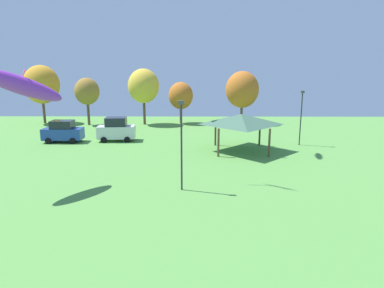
{
  "coord_description": "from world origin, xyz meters",
  "views": [
    {
      "loc": [
        1.01,
        3.2,
        7.84
      ],
      "look_at": [
        0.89,
        16.23,
        4.96
      ],
      "focal_mm": 32.0,
      "sensor_mm": 36.0,
      "label": 1
    }
  ],
  "objects_px": {
    "light_post_1": "(301,114)",
    "treeline_tree_1": "(87,92)",
    "park_pavilion": "(241,119)",
    "treeline_tree_0": "(42,85)",
    "light_post_0": "(181,140)",
    "parked_car_second_from_left": "(116,130)",
    "treeline_tree_2": "(144,86)",
    "treeline_tree_3": "(181,96)",
    "parked_car_leftmost": "(63,132)",
    "kite_flying_2": "(22,86)",
    "treeline_tree_4": "(242,90)"
  },
  "relations": [
    {
      "from": "light_post_0",
      "to": "treeline_tree_2",
      "type": "height_order",
      "value": "treeline_tree_2"
    },
    {
      "from": "kite_flying_2",
      "to": "parked_car_second_from_left",
      "type": "bearing_deg",
      "value": 82.01
    },
    {
      "from": "parked_car_second_from_left",
      "to": "treeline_tree_1",
      "type": "distance_m",
      "value": 13.13
    },
    {
      "from": "park_pavilion",
      "to": "treeline_tree_1",
      "type": "xyz_separation_m",
      "value": [
        -19.51,
        15.46,
        1.63
      ]
    },
    {
      "from": "light_post_0",
      "to": "treeline_tree_1",
      "type": "relative_size",
      "value": 0.89
    },
    {
      "from": "light_post_1",
      "to": "treeline_tree_2",
      "type": "relative_size",
      "value": 0.72
    },
    {
      "from": "parked_car_second_from_left",
      "to": "light_post_0",
      "type": "distance_m",
      "value": 17.59
    },
    {
      "from": "park_pavilion",
      "to": "parked_car_second_from_left",
      "type": "bearing_deg",
      "value": 160.94
    },
    {
      "from": "parked_car_second_from_left",
      "to": "light_post_0",
      "type": "height_order",
      "value": "light_post_0"
    },
    {
      "from": "treeline_tree_2",
      "to": "treeline_tree_1",
      "type": "bearing_deg",
      "value": -176.37
    },
    {
      "from": "parked_car_second_from_left",
      "to": "park_pavilion",
      "type": "bearing_deg",
      "value": -23.33
    },
    {
      "from": "treeline_tree_1",
      "to": "treeline_tree_2",
      "type": "bearing_deg",
      "value": 3.63
    },
    {
      "from": "parked_car_leftmost",
      "to": "treeline_tree_3",
      "type": "xyz_separation_m",
      "value": [
        12.29,
        13.21,
        2.85
      ]
    },
    {
      "from": "parked_car_leftmost",
      "to": "parked_car_second_from_left",
      "type": "relative_size",
      "value": 1.01
    },
    {
      "from": "light_post_1",
      "to": "treeline_tree_3",
      "type": "height_order",
      "value": "treeline_tree_3"
    },
    {
      "from": "treeline_tree_0",
      "to": "treeline_tree_1",
      "type": "bearing_deg",
      "value": -12.03
    },
    {
      "from": "light_post_0",
      "to": "treeline_tree_0",
      "type": "xyz_separation_m",
      "value": [
        -21.18,
        28.03,
        2.25
      ]
    },
    {
      "from": "kite_flying_2",
      "to": "park_pavilion",
      "type": "relative_size",
      "value": 0.77
    },
    {
      "from": "kite_flying_2",
      "to": "treeline_tree_0",
      "type": "distance_m",
      "value": 30.06
    },
    {
      "from": "light_post_1",
      "to": "treeline_tree_4",
      "type": "xyz_separation_m",
      "value": [
        -4.18,
        14.47,
        1.67
      ]
    },
    {
      "from": "parked_car_second_from_left",
      "to": "light_post_1",
      "type": "distance_m",
      "value": 19.81
    },
    {
      "from": "light_post_1",
      "to": "treeline_tree_1",
      "type": "distance_m",
      "value": 29.07
    },
    {
      "from": "parked_car_leftmost",
      "to": "treeline_tree_1",
      "type": "distance_m",
      "value": 12.19
    },
    {
      "from": "treeline_tree_4",
      "to": "light_post_0",
      "type": "bearing_deg",
      "value": -105.14
    },
    {
      "from": "parked_car_leftmost",
      "to": "light_post_1",
      "type": "relative_size",
      "value": 0.74
    },
    {
      "from": "parked_car_second_from_left",
      "to": "park_pavilion",
      "type": "xyz_separation_m",
      "value": [
        13.1,
        -4.52,
        1.81
      ]
    },
    {
      "from": "parked_car_second_from_left",
      "to": "light_post_1",
      "type": "relative_size",
      "value": 0.74
    },
    {
      "from": "treeline_tree_1",
      "to": "treeline_tree_2",
      "type": "distance_m",
      "value": 7.9
    },
    {
      "from": "park_pavilion",
      "to": "treeline_tree_0",
      "type": "height_order",
      "value": "treeline_tree_0"
    },
    {
      "from": "parked_car_leftmost",
      "to": "treeline_tree_0",
      "type": "height_order",
      "value": "treeline_tree_0"
    },
    {
      "from": "kite_flying_2",
      "to": "treeline_tree_2",
      "type": "bearing_deg",
      "value": 82.34
    },
    {
      "from": "kite_flying_2",
      "to": "park_pavilion",
      "type": "xyz_separation_m",
      "value": [
        15.27,
        10.94,
        -3.71
      ]
    },
    {
      "from": "parked_car_leftmost",
      "to": "treeline_tree_1",
      "type": "bearing_deg",
      "value": 92.38
    },
    {
      "from": "kite_flying_2",
      "to": "treeline_tree_3",
      "type": "xyz_separation_m",
      "value": [
        8.79,
        27.96,
        -2.78
      ]
    },
    {
      "from": "park_pavilion",
      "to": "treeline_tree_0",
      "type": "distance_m",
      "value": 31.51
    },
    {
      "from": "light_post_0",
      "to": "light_post_1",
      "type": "xyz_separation_m",
      "value": [
        11.8,
        13.67,
        -0.12
      ]
    },
    {
      "from": "light_post_1",
      "to": "treeline_tree_0",
      "type": "bearing_deg",
      "value": 156.47
    },
    {
      "from": "treeline_tree_0",
      "to": "treeline_tree_3",
      "type": "relative_size",
      "value": 1.4
    },
    {
      "from": "parked_car_second_from_left",
      "to": "treeline_tree_2",
      "type": "distance_m",
      "value": 12.25
    },
    {
      "from": "light_post_1",
      "to": "treeline_tree_2",
      "type": "xyz_separation_m",
      "value": [
        -18.17,
        13.38,
        2.22
      ]
    },
    {
      "from": "park_pavilion",
      "to": "treeline_tree_2",
      "type": "xyz_separation_m",
      "value": [
        -11.65,
        15.95,
        2.36
      ]
    },
    {
      "from": "park_pavilion",
      "to": "treeline_tree_3",
      "type": "bearing_deg",
      "value": 110.83
    },
    {
      "from": "treeline_tree_2",
      "to": "treeline_tree_4",
      "type": "relative_size",
      "value": 1.05
    },
    {
      "from": "parked_car_second_from_left",
      "to": "treeline_tree_3",
      "type": "bearing_deg",
      "value": 57.8
    },
    {
      "from": "kite_flying_2",
      "to": "treeline_tree_1",
      "type": "xyz_separation_m",
      "value": [
        -4.24,
        26.4,
        -2.08
      ]
    },
    {
      "from": "light_post_0",
      "to": "light_post_1",
      "type": "bearing_deg",
      "value": 49.21
    },
    {
      "from": "light_post_0",
      "to": "treeline_tree_3",
      "type": "relative_size",
      "value": 0.99
    },
    {
      "from": "parked_car_leftmost",
      "to": "treeline_tree_3",
      "type": "height_order",
      "value": "treeline_tree_3"
    },
    {
      "from": "parked_car_second_from_left",
      "to": "light_post_0",
      "type": "bearing_deg",
      "value": -67.69
    },
    {
      "from": "treeline_tree_0",
      "to": "treeline_tree_1",
      "type": "height_order",
      "value": "treeline_tree_0"
    }
  ]
}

